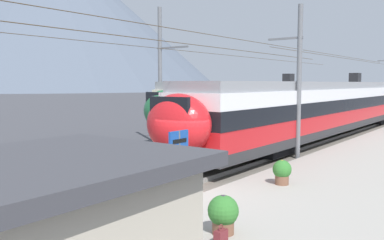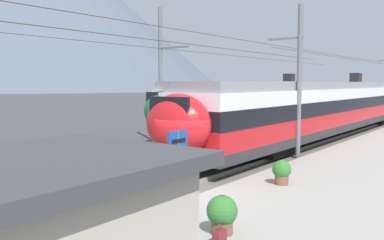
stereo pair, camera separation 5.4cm
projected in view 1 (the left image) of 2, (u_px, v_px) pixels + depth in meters
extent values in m
plane|color=#424247|center=(178.00, 196.00, 13.73)|extent=(400.00, 400.00, 0.00)
cube|color=#A39E93|center=(304.00, 218.00, 11.06)|extent=(120.00, 6.76, 0.29)
cube|color=#6B6359|center=(158.00, 190.00, 14.24)|extent=(120.00, 3.00, 0.12)
cube|color=gray|center=(174.00, 190.00, 13.79)|extent=(120.00, 0.07, 0.16)
cube|color=gray|center=(143.00, 183.00, 14.66)|extent=(120.00, 0.07, 0.16)
cube|color=#6B6359|center=(67.00, 171.00, 17.35)|extent=(120.00, 3.00, 0.12)
cube|color=gray|center=(78.00, 170.00, 16.91)|extent=(120.00, 0.07, 0.16)
cube|color=gray|center=(57.00, 166.00, 17.77)|extent=(120.00, 0.07, 0.16)
cube|color=#2D2D30|center=(333.00, 124.00, 28.44)|extent=(32.72, 2.90, 0.45)
cube|color=red|center=(333.00, 115.00, 28.38)|extent=(32.72, 2.90, 0.85)
cube|color=black|center=(333.00, 103.00, 28.31)|extent=(32.72, 2.94, 0.75)
cube|color=white|center=(334.00, 93.00, 28.25)|extent=(32.72, 2.90, 0.65)
cube|color=gray|center=(334.00, 85.00, 28.20)|extent=(32.42, 2.70, 0.45)
cube|color=black|center=(264.00, 149.00, 20.44)|extent=(2.80, 2.32, 0.42)
cube|color=black|center=(371.00, 120.00, 36.52)|extent=(2.80, 2.32, 0.42)
ellipsoid|color=red|center=(178.00, 124.00, 14.92)|extent=(1.80, 2.67, 2.25)
cube|color=black|center=(169.00, 114.00, 14.49)|extent=(0.16, 1.74, 1.19)
cube|color=black|center=(355.00, 78.00, 32.03)|extent=(0.90, 0.70, 0.70)
cube|color=#2D2D30|center=(269.00, 120.00, 31.99)|extent=(23.37, 2.96, 0.45)
cube|color=#1E6638|center=(269.00, 111.00, 31.93)|extent=(23.37, 2.96, 0.85)
cube|color=black|center=(269.00, 101.00, 31.86)|extent=(23.37, 3.00, 0.75)
cube|color=beige|center=(269.00, 92.00, 31.79)|extent=(23.37, 2.96, 0.65)
cube|color=gray|center=(269.00, 85.00, 31.74)|extent=(23.07, 2.76, 0.45)
cube|color=black|center=(217.00, 134.00, 26.28)|extent=(2.80, 2.37, 0.42)
cube|color=black|center=(305.00, 119.00, 37.77)|extent=(2.80, 2.37, 0.42)
ellipsoid|color=#1E6638|center=(165.00, 111.00, 22.17)|extent=(1.80, 2.72, 2.25)
cube|color=black|center=(159.00, 103.00, 21.73)|extent=(0.16, 1.78, 1.19)
cube|color=black|center=(288.00, 78.00, 34.47)|extent=(0.90, 0.70, 0.70)
cylinder|color=slate|center=(299.00, 84.00, 19.68)|extent=(0.24, 0.24, 7.48)
cube|color=slate|center=(285.00, 39.00, 19.94)|extent=(0.10, 1.80, 0.10)
cylinder|color=#473823|center=(271.00, 45.00, 20.41)|extent=(44.27, 0.02, 0.02)
cylinder|color=#473823|center=(379.00, 64.00, 37.84)|extent=(44.27, 0.02, 0.02)
cylinder|color=slate|center=(160.00, 77.00, 24.65)|extent=(0.24, 0.24, 8.25)
cube|color=slate|center=(173.00, 47.00, 23.89)|extent=(0.10, 2.29, 0.10)
cylinder|color=#473823|center=(186.00, 51.00, 23.32)|extent=(44.27, 0.02, 0.02)
cylinder|color=#59595B|center=(179.00, 177.00, 10.20)|extent=(0.08, 0.08, 2.31)
cube|color=#19479E|center=(179.00, 141.00, 10.12)|extent=(0.70, 0.06, 0.50)
cube|color=black|center=(180.00, 141.00, 10.10)|extent=(0.52, 0.01, 0.10)
cylinder|color=#383842|center=(187.00, 238.00, 8.14)|extent=(0.14, 0.14, 0.82)
ellipsoid|color=#B7C6B7|center=(184.00, 204.00, 8.02)|extent=(0.36, 0.22, 0.62)
sphere|color=tan|center=(184.00, 181.00, 7.98)|extent=(0.22, 0.22, 0.22)
cylinder|color=#B7C6B7|center=(177.00, 209.00, 7.85)|extent=(0.09, 0.09, 0.58)
cylinder|color=#B7C6B7|center=(191.00, 204.00, 8.20)|extent=(0.09, 0.09, 0.58)
cube|color=maroon|center=(221.00, 236.00, 8.97)|extent=(0.32, 0.18, 0.29)
torus|color=maroon|center=(221.00, 228.00, 8.95)|extent=(0.16, 0.02, 0.16)
cylinder|color=brown|center=(223.00, 227.00, 9.50)|extent=(0.51, 0.51, 0.33)
sphere|color=#33752D|center=(223.00, 211.00, 9.47)|extent=(0.72, 0.72, 0.72)
sphere|color=purple|center=(223.00, 204.00, 9.45)|extent=(0.40, 0.40, 0.40)
cylinder|color=brown|center=(282.00, 180.00, 14.13)|extent=(0.47, 0.47, 0.34)
sphere|color=#33752D|center=(282.00, 169.00, 14.10)|extent=(0.64, 0.64, 0.64)
sphere|color=gold|center=(282.00, 165.00, 14.09)|extent=(0.35, 0.35, 0.35)
cone|color=#515B6B|center=(43.00, 10.00, 236.74)|extent=(204.05, 204.05, 90.99)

